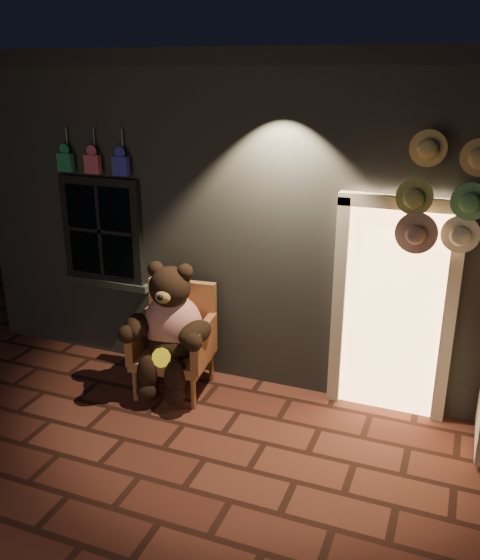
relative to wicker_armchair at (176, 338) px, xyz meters
The scene contains 4 objects.
ground 1.46m from the wicker_armchair, 52.85° to the right, with size 60.00×60.00×0.00m, color brown.
shop_building 3.25m from the wicker_armchair, 74.46° to the left, with size 7.30×5.95×3.51m.
wicker_armchair is the anchor object (origin of this frame).
teddy_bear 0.23m from the wicker_armchair, 86.00° to the right, with size 1.00×0.82×1.38m.
Camera 1 is at (1.90, -3.99, 3.29)m, focal length 38.00 mm.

